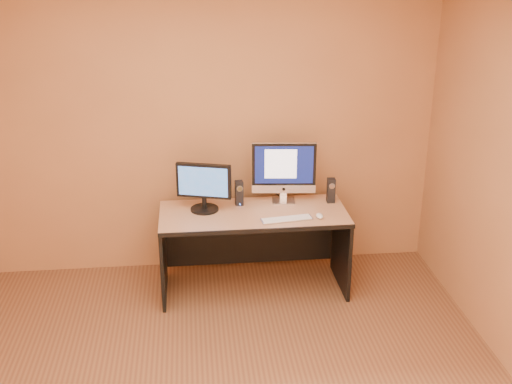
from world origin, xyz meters
TOP-DOWN VIEW (x-y plane):
  - walls at (0.00, 0.00)m, footprint 4.00×4.00m
  - desk at (0.38, 1.48)m, footprint 1.52×0.67m
  - imac at (0.66, 1.69)m, footprint 0.56×0.25m
  - second_monitor at (-0.01, 1.57)m, footprint 0.50×0.35m
  - speaker_left at (0.28, 1.66)m, footprint 0.07×0.07m
  - speaker_right at (1.05, 1.64)m, footprint 0.07×0.07m
  - keyboard at (0.63, 1.30)m, footprint 0.42×0.17m
  - mouse at (0.89, 1.32)m, footprint 0.06×0.10m
  - cable_a at (0.65, 1.76)m, footprint 0.08×0.20m
  - cable_b at (0.63, 1.74)m, footprint 0.09×0.15m

SIDE VIEW (x-z plane):
  - desk at x=0.38m, z-range 0.00..0.70m
  - cable_a at x=0.65m, z-range 0.70..0.71m
  - cable_b at x=0.63m, z-range 0.70..0.71m
  - keyboard at x=0.63m, z-range 0.70..0.72m
  - mouse at x=0.89m, z-range 0.70..0.74m
  - speaker_left at x=0.28m, z-range 0.70..0.91m
  - speaker_right at x=1.05m, z-range 0.70..0.91m
  - second_monitor at x=-0.01m, z-range 0.70..1.10m
  - imac at x=0.66m, z-range 0.70..1.23m
  - walls at x=0.00m, z-range 0.00..2.60m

